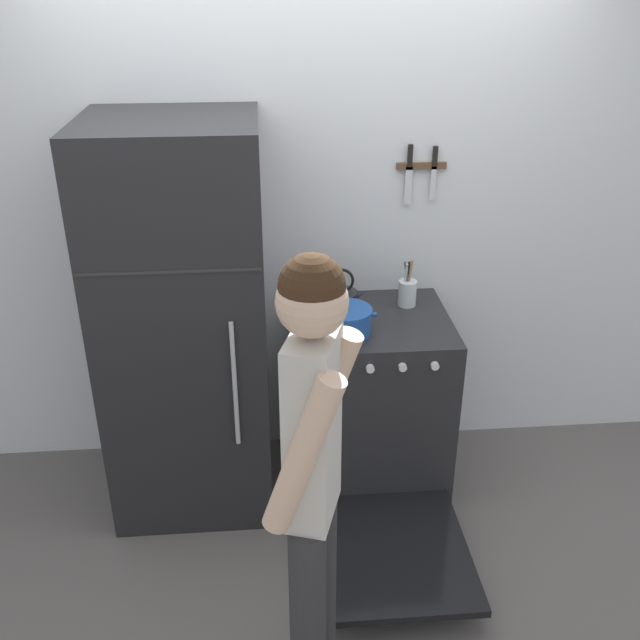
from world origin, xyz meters
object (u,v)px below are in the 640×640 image
at_px(dutch_oven_pot, 345,321).
at_px(refrigerator, 185,324).
at_px(person, 313,477).
at_px(utensil_jar, 407,292).
at_px(stove_range, 373,404).
at_px(tea_kettle, 341,297).

bearing_deg(dutch_oven_pot, refrigerator, 171.57).
bearing_deg(person, utensil_jar, -4.98).
relative_size(stove_range, person, 0.81).
xyz_separation_m(dutch_oven_pot, tea_kettle, (0.01, 0.26, -0.00)).
bearing_deg(tea_kettle, dutch_oven_pot, -92.81).
distance_m(stove_range, tea_kettle, 0.57).
distance_m(stove_range, person, 1.36).
bearing_deg(tea_kettle, stove_range, -48.97).
height_order(stove_range, tea_kettle, tea_kettle).
height_order(refrigerator, tea_kettle, refrigerator).
xyz_separation_m(stove_range, utensil_jar, (0.18, 0.18, 0.53)).
bearing_deg(refrigerator, utensil_jar, 8.72).
distance_m(tea_kettle, utensil_jar, 0.33).
distance_m(dutch_oven_pot, person, 1.12).
height_order(utensil_jar, person, person).
height_order(dutch_oven_pot, tea_kettle, tea_kettle).
distance_m(dutch_oven_pot, utensil_jar, 0.44).
distance_m(refrigerator, person, 1.31).
bearing_deg(tea_kettle, refrigerator, -168.03).
relative_size(dutch_oven_pot, utensil_jar, 1.21).
bearing_deg(person, dutch_oven_pot, 5.83).
bearing_deg(dutch_oven_pot, utensil_jar, 38.57).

